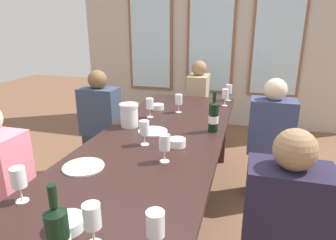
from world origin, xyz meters
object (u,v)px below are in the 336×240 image
at_px(wine_glass_7, 225,94).
at_px(seated_person_4, 198,106).
at_px(wine_glass_5, 92,218).
at_px(seated_person_2, 0,194).
at_px(wine_bottle_1, 59,239).
at_px(wine_glass_4, 150,105).
at_px(wine_glass_1, 164,144).
at_px(wine_glass_6, 229,90).
at_px(wine_glass_8, 19,179).
at_px(seated_person_1, 269,144).
at_px(seated_person_0, 101,126).
at_px(wine_glass_3, 155,226).
at_px(tasting_bowl_0, 177,142).
at_px(metal_pitcher, 129,115).
at_px(wine_bottle_0, 214,116).
at_px(wine_glass_0, 179,100).
at_px(dining_table, 158,146).
at_px(white_plate_0, 83,167).
at_px(tasting_bowl_1, 67,224).
at_px(tasting_bowl_2, 158,107).
at_px(wine_glass_2, 144,129).
at_px(white_plate_1, 153,131).

relative_size(wine_glass_7, seated_person_4, 0.16).
height_order(wine_glass_5, seated_person_2, seated_person_2).
bearing_deg(wine_bottle_1, wine_glass_4, 99.18).
distance_m(wine_glass_1, wine_glass_6, 1.66).
height_order(wine_glass_1, wine_glass_8, same).
bearing_deg(wine_glass_6, seated_person_1, -55.97).
distance_m(wine_glass_7, seated_person_0, 1.32).
height_order(wine_glass_3, wine_glass_4, same).
bearing_deg(seated_person_4, tasting_bowl_0, -84.53).
distance_m(metal_pitcher, wine_glass_3, 1.43).
bearing_deg(seated_person_2, wine_glass_5, -26.11).
height_order(wine_bottle_0, wine_bottle_1, wine_bottle_1).
bearing_deg(wine_glass_0, wine_glass_4, -134.00).
xyz_separation_m(wine_glass_6, seated_person_2, (-1.24, -1.94, -0.34)).
bearing_deg(wine_glass_0, tasting_bowl_0, -76.99).
bearing_deg(dining_table, wine_glass_7, 69.52).
bearing_deg(metal_pitcher, wine_glass_8, -93.50).
relative_size(white_plate_0, tasting_bowl_1, 1.69).
relative_size(wine_bottle_0, wine_glass_6, 1.83).
xyz_separation_m(dining_table, tasting_bowl_0, (0.18, -0.11, 0.09)).
distance_m(wine_glass_6, wine_glass_7, 0.24).
relative_size(wine_glass_0, seated_person_2, 0.16).
bearing_deg(wine_bottle_0, tasting_bowl_2, 141.35).
bearing_deg(wine_glass_8, wine_bottle_1, -35.37).
distance_m(wine_glass_0, wine_glass_5, 1.80).
relative_size(wine_glass_8, seated_person_2, 0.16).
height_order(metal_pitcher, wine_glass_7, metal_pitcher).
bearing_deg(wine_glass_7, wine_glass_3, -91.37).
relative_size(white_plate_0, wine_glass_2, 1.38).
bearing_deg(dining_table, seated_person_1, 37.90).
distance_m(white_plate_0, tasting_bowl_0, 0.64).
relative_size(metal_pitcher, wine_glass_5, 1.09).
xyz_separation_m(tasting_bowl_2, wine_glass_4, (0.01, -0.27, 0.09)).
height_order(wine_glass_6, wine_glass_7, same).
height_order(tasting_bowl_0, seated_person_4, seated_person_4).
bearing_deg(white_plate_1, wine_glass_6, 67.58).
xyz_separation_m(metal_pitcher, wine_bottle_0, (0.67, 0.06, 0.03)).
xyz_separation_m(tasting_bowl_1, wine_glass_7, (0.44, 2.11, 0.10)).
relative_size(metal_pitcher, wine_glass_0, 1.09).
bearing_deg(seated_person_4, dining_table, -90.00).
height_order(wine_glass_5, wine_glass_8, same).
xyz_separation_m(tasting_bowl_2, wine_glass_1, (0.39, -1.10, 0.09)).
bearing_deg(white_plate_0, wine_glass_7, 67.59).
height_order(white_plate_0, wine_bottle_1, wine_bottle_1).
xyz_separation_m(wine_bottle_1, seated_person_4, (-0.06, 2.97, -0.34)).
xyz_separation_m(wine_bottle_0, tasting_bowl_1, (-0.42, -1.31, -0.10)).
bearing_deg(wine_glass_4, seated_person_0, 161.52).
bearing_deg(white_plate_1, wine_glass_0, 83.32).
bearing_deg(wine_glass_5, wine_glass_6, 82.72).
relative_size(tasting_bowl_0, wine_glass_7, 0.67).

